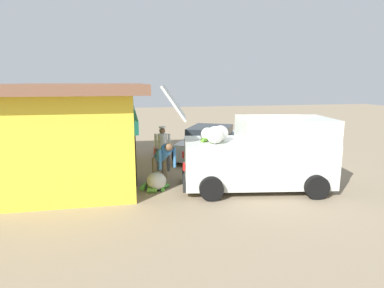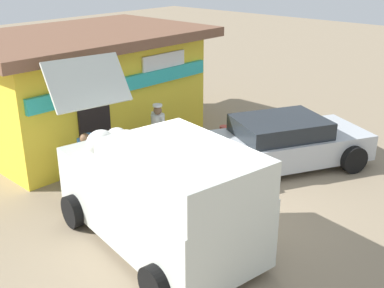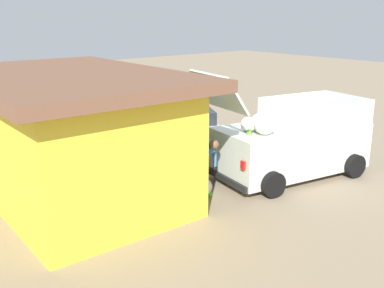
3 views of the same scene
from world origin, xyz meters
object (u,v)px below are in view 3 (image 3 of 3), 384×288
at_px(unloaded_banana_pile, 199,187).
at_px(parked_sedan, 186,126).
at_px(customer_bending, 201,158).
at_px(paint_bucket, 122,145).
at_px(delivery_van, 295,138).
at_px(vendor_standing, 166,141).
at_px(storefront_bar, 72,135).

bearing_deg(unloaded_banana_pile, parked_sedan, -35.24).
bearing_deg(unloaded_banana_pile, customer_bending, -50.25).
distance_m(parked_sedan, paint_bucket, 2.35).
xyz_separation_m(parked_sedan, paint_bucket, (0.63, 2.22, -0.43)).
bearing_deg(paint_bucket, parked_sedan, -105.97).
distance_m(delivery_van, unloaded_banana_pile, 3.19).
distance_m(vendor_standing, unloaded_banana_pile, 2.11).
height_order(parked_sedan, paint_bucket, parked_sedan).
bearing_deg(delivery_van, parked_sedan, 3.75).
bearing_deg(unloaded_banana_pile, paint_bucket, -6.68).
xyz_separation_m(vendor_standing, unloaded_banana_pile, (-1.95, 0.45, -0.68)).
height_order(delivery_van, unloaded_banana_pile, delivery_van).
xyz_separation_m(storefront_bar, delivery_van, (-2.43, -5.40, -0.53)).
relative_size(delivery_van, vendor_standing, 3.19).
bearing_deg(paint_bucket, vendor_standing, 178.33).
bearing_deg(customer_bending, delivery_van, -104.55).
distance_m(parked_sedan, unloaded_banana_pile, 4.78).
bearing_deg(delivery_van, customer_bending, 75.45).
xyz_separation_m(storefront_bar, paint_bucket, (2.63, -2.90, -1.39)).
height_order(customer_bending, paint_bucket, customer_bending).
xyz_separation_m(delivery_van, customer_bending, (0.73, 2.80, -0.17)).
relative_size(vendor_standing, paint_bucket, 4.42).
bearing_deg(storefront_bar, unloaded_banana_pile, -128.68).
relative_size(storefront_bar, paint_bucket, 18.87).
height_order(vendor_standing, unloaded_banana_pile, vendor_standing).
relative_size(delivery_van, parked_sedan, 1.05).
distance_m(vendor_standing, customer_bending, 1.76).
bearing_deg(storefront_bar, parked_sedan, -68.71).
height_order(storefront_bar, parked_sedan, storefront_bar).
bearing_deg(unloaded_banana_pile, delivery_van, -99.92).
distance_m(delivery_van, parked_sedan, 4.45).
distance_m(storefront_bar, delivery_van, 5.95).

